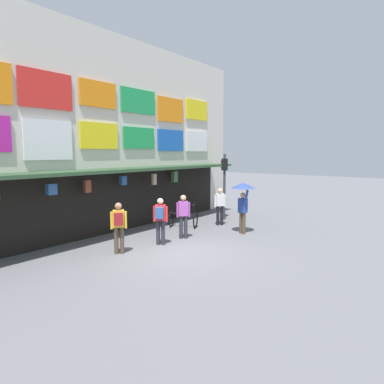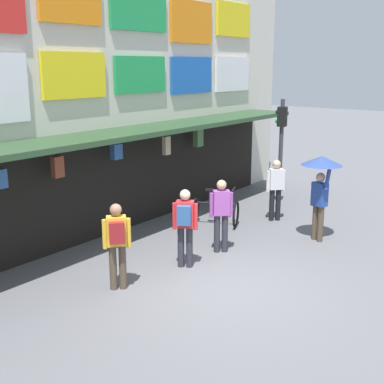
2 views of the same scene
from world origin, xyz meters
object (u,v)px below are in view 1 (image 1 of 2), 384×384
(traffic_light_far, at_px, (224,176))
(pedestrian_with_umbrella, at_px, (243,193))
(pedestrian_in_red, at_px, (183,214))
(pedestrian_in_purple, at_px, (160,218))
(pedestrian_in_white, at_px, (220,204))
(pedestrian_in_green, at_px, (119,224))
(bicycle_parked, at_px, (183,219))

(traffic_light_far, distance_m, pedestrian_with_umbrella, 3.02)
(pedestrian_with_umbrella, relative_size, pedestrian_in_red, 1.24)
(pedestrian_in_purple, xyz_separation_m, pedestrian_in_white, (4.11, 0.14, 0.00))
(pedestrian_in_green, height_order, pedestrian_in_white, same)
(traffic_light_far, height_order, pedestrian_with_umbrella, traffic_light_far)
(traffic_light_far, height_order, bicycle_parked, traffic_light_far)
(traffic_light_far, bearing_deg, pedestrian_in_purple, -172.79)
(traffic_light_far, bearing_deg, pedestrian_with_umbrella, -133.40)
(pedestrian_in_green, bearing_deg, bicycle_parked, 10.46)
(pedestrian_in_purple, bearing_deg, pedestrian_in_white, 1.99)
(pedestrian_in_purple, relative_size, pedestrian_in_white, 1.00)
(pedestrian_in_green, relative_size, pedestrian_in_red, 1.00)
(pedestrian_with_umbrella, height_order, pedestrian_in_green, pedestrian_with_umbrella)
(pedestrian_in_white, bearing_deg, pedestrian_in_green, 178.19)
(pedestrian_in_purple, height_order, pedestrian_in_white, same)
(pedestrian_in_red, xyz_separation_m, pedestrian_in_white, (2.90, 0.22, 0.04))
(traffic_light_far, xyz_separation_m, pedestrian_in_white, (-1.21, -0.53, -1.16))
(traffic_light_far, distance_m, bicycle_parked, 3.18)
(pedestrian_in_red, distance_m, pedestrian_in_white, 2.91)
(traffic_light_far, xyz_separation_m, pedestrian_in_red, (-4.11, -0.75, -1.19))
(pedestrian_in_white, bearing_deg, pedestrian_in_purple, -178.01)
(pedestrian_in_purple, xyz_separation_m, pedestrian_with_umbrella, (3.28, -1.49, 0.66))
(bicycle_parked, height_order, pedestrian_in_red, pedestrian_in_red)
(bicycle_parked, relative_size, pedestrian_in_green, 0.80)
(pedestrian_with_umbrella, bearing_deg, pedestrian_in_white, 62.92)
(pedestrian_with_umbrella, xyz_separation_m, pedestrian_in_white, (0.84, 1.63, -0.66))
(pedestrian_in_purple, distance_m, pedestrian_in_red, 1.21)
(bicycle_parked, xyz_separation_m, pedestrian_in_green, (-4.32, -0.80, 0.59))
(pedestrian_in_green, bearing_deg, pedestrian_with_umbrella, -20.32)
(bicycle_parked, height_order, pedestrian_in_purple, pedestrian_in_purple)
(traffic_light_far, height_order, pedestrian_in_green, traffic_light_far)
(pedestrian_in_white, bearing_deg, pedestrian_in_red, -175.65)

